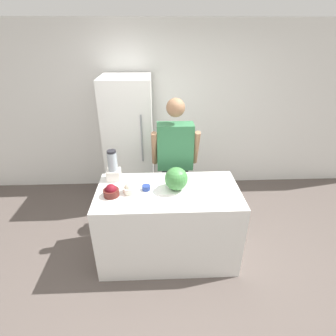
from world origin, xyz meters
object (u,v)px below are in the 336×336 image
at_px(watermelon, 176,179).
at_px(bowl_cream, 130,189).
at_px(blender, 113,168).
at_px(bowl_cherries, 111,191).
at_px(bowl_small_blue, 146,188).
at_px(refrigerator, 130,142).
at_px(person, 175,163).

height_order(watermelon, bowl_cream, watermelon).
distance_m(watermelon, blender, 0.74).
bearing_deg(watermelon, bowl_cherries, -172.91).
bearing_deg(bowl_cherries, watermelon, 7.09).
bearing_deg(watermelon, bowl_small_blue, 177.69).
bearing_deg(bowl_small_blue, blender, 147.01).
distance_m(refrigerator, person, 0.90).
distance_m(person, bowl_cherries, 1.05).
relative_size(bowl_cream, blender, 0.42).
bearing_deg(refrigerator, blender, -94.95).
bearing_deg(refrigerator, bowl_cream, -84.97).
distance_m(watermelon, bowl_cherries, 0.69).
height_order(bowl_cream, bowl_small_blue, bowl_cream).
distance_m(bowl_cream, blender, 0.37).
xyz_separation_m(bowl_small_blue, blender, (-0.38, 0.24, 0.12)).
bearing_deg(blender, bowl_small_blue, -32.99).
xyz_separation_m(watermelon, bowl_cherries, (-0.68, -0.08, -0.08)).
bearing_deg(blender, bowl_cherries, -86.77).
height_order(person, blender, person).
xyz_separation_m(refrigerator, bowl_cream, (0.12, -1.34, 0.01)).
height_order(watermelon, bowl_cherries, watermelon).
xyz_separation_m(refrigerator, blender, (-0.09, -1.05, 0.11)).
bearing_deg(refrigerator, watermelon, -65.09).
xyz_separation_m(refrigerator, bowl_small_blue, (0.29, -1.29, -0.01)).
relative_size(bowl_cherries, bowl_small_blue, 1.84).
relative_size(watermelon, blender, 0.69).
relative_size(person, bowl_small_blue, 19.64).
bearing_deg(person, refrigerator, 135.44).
bearing_deg(bowl_small_blue, bowl_cream, -164.98).
bearing_deg(bowl_small_blue, bowl_cherries, -164.75).
height_order(refrigerator, person, refrigerator).
bearing_deg(blender, watermelon, -20.23).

